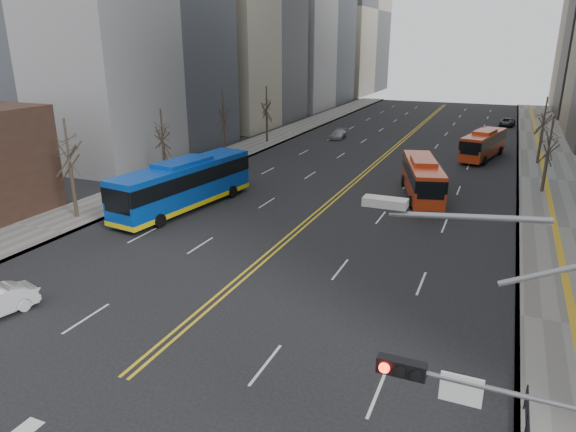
# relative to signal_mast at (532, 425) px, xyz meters

# --- Properties ---
(sidewalk_right) EXTENTS (7.00, 130.00, 0.15)m
(sidewalk_right) POSITION_rel_signal_mast_xyz_m (3.73, 43.00, -4.78)
(sidewalk_right) COLOR slate
(sidewalk_right) RESTS_ON ground
(sidewalk_left) EXTENTS (5.00, 130.00, 0.15)m
(sidewalk_left) POSITION_rel_signal_mast_xyz_m (-30.27, 43.00, -4.78)
(sidewalk_left) COLOR slate
(sidewalk_left) RESTS_ON ground
(centerline) EXTENTS (0.55, 100.00, 0.01)m
(centerline) POSITION_rel_signal_mast_xyz_m (-13.77, 53.00, -4.85)
(centerline) COLOR gold
(centerline) RESTS_ON ground
(signal_mast) EXTENTS (5.37, 0.37, 9.39)m
(signal_mast) POSITION_rel_signal_mast_xyz_m (0.00, 0.00, 0.00)
(signal_mast) COLOR slate
(signal_mast) RESTS_ON ground
(street_trees) EXTENTS (35.20, 47.20, 7.60)m
(street_trees) POSITION_rel_signal_mast_xyz_m (-20.94, 32.55, 0.02)
(street_trees) COLOR #32291F
(street_trees) RESTS_ON ground
(blue_bus) EXTENTS (4.57, 13.68, 3.87)m
(blue_bus) POSITION_rel_signal_mast_xyz_m (-23.74, 22.24, -2.82)
(blue_bus) COLOR #0B41B0
(blue_bus) RESTS_ON ground
(red_bus_near) EXTENTS (5.13, 10.51, 3.28)m
(red_bus_near) POSITION_rel_signal_mast_xyz_m (-7.22, 32.66, -3.03)
(red_bus_near) COLOR #AF3012
(red_bus_near) RESTS_ON ground
(red_bus_far) EXTENTS (4.47, 10.23, 3.19)m
(red_bus_far) POSITION_rel_signal_mast_xyz_m (-3.40, 50.67, -3.07)
(red_bus_far) COLOR #AF3012
(red_bus_far) RESTS_ON ground
(car_dark_mid) EXTENTS (2.37, 4.79, 1.57)m
(car_dark_mid) POSITION_rel_signal_mast_xyz_m (-3.94, 54.94, -4.07)
(car_dark_mid) COLOR black
(car_dark_mid) RESTS_ON ground
(car_silver) EXTENTS (1.96, 4.16, 1.17)m
(car_silver) POSITION_rel_signal_mast_xyz_m (-22.14, 56.49, -4.27)
(car_silver) COLOR #939498
(car_silver) RESTS_ON ground
(car_dark_far) EXTENTS (2.42, 4.48, 1.20)m
(car_dark_far) POSITION_rel_signal_mast_xyz_m (-1.27, 77.10, -4.26)
(car_dark_far) COLOR black
(car_dark_far) RESTS_ON ground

